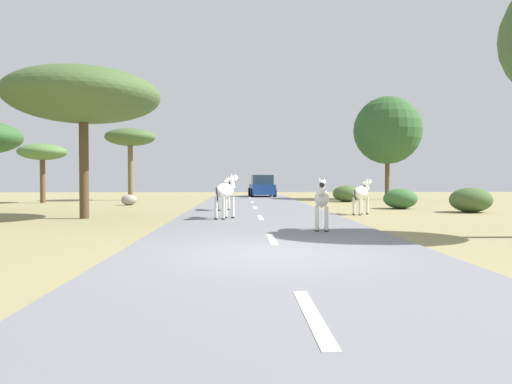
{
  "coord_description": "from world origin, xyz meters",
  "views": [
    {
      "loc": [
        -0.62,
        -8.59,
        1.4
      ],
      "look_at": [
        0.02,
        10.56,
        0.9
      ],
      "focal_mm": 32.91,
      "sensor_mm": 36.0,
      "label": 1
    }
  ],
  "objects_px": {
    "zebra_1": "(362,193)",
    "rock_2": "(129,200)",
    "tree_4": "(130,138)",
    "bush_3": "(400,199)",
    "zebra_3": "(226,191)",
    "tree_1": "(42,153)",
    "bush_0": "(346,194)",
    "tree_6": "(388,130)",
    "tree_0": "(83,96)",
    "zebra_2": "(224,190)",
    "car_0": "(262,187)",
    "bush_4": "(471,200)",
    "zebra_0": "(322,199)"
  },
  "relations": [
    {
      "from": "zebra_1",
      "to": "rock_2",
      "type": "relative_size",
      "value": 1.73
    },
    {
      "from": "tree_4",
      "to": "bush_3",
      "type": "height_order",
      "value": "tree_4"
    },
    {
      "from": "zebra_3",
      "to": "tree_1",
      "type": "bearing_deg",
      "value": 157.77
    },
    {
      "from": "bush_0",
      "to": "bush_3",
      "type": "height_order",
      "value": "bush_0"
    },
    {
      "from": "tree_4",
      "to": "zebra_3",
      "type": "bearing_deg",
      "value": -66.32
    },
    {
      "from": "tree_6",
      "to": "bush_3",
      "type": "xyz_separation_m",
      "value": [
        -2.8,
        -10.89,
        -4.45
      ]
    },
    {
      "from": "tree_0",
      "to": "rock_2",
      "type": "xyz_separation_m",
      "value": [
        -0.51,
        8.96,
        -4.1
      ]
    },
    {
      "from": "zebra_3",
      "to": "zebra_2",
      "type": "bearing_deg",
      "value": 117.89
    },
    {
      "from": "zebra_2",
      "to": "tree_4",
      "type": "xyz_separation_m",
      "value": [
        -6.78,
        11.41,
        3.3
      ]
    },
    {
      "from": "car_0",
      "to": "tree_0",
      "type": "bearing_deg",
      "value": -112.24
    },
    {
      "from": "tree_1",
      "to": "bush_3",
      "type": "xyz_separation_m",
      "value": [
        19.72,
        -6.38,
        -2.55
      ]
    },
    {
      "from": "zebra_3",
      "to": "rock_2",
      "type": "height_order",
      "value": "zebra_3"
    },
    {
      "from": "bush_4",
      "to": "rock_2",
      "type": "xyz_separation_m",
      "value": [
        -16.06,
        6.27,
        -0.24
      ]
    },
    {
      "from": "bush_4",
      "to": "tree_1",
      "type": "bearing_deg",
      "value": 157.66
    },
    {
      "from": "tree_6",
      "to": "bush_0",
      "type": "height_order",
      "value": "tree_6"
    },
    {
      "from": "tree_0",
      "to": "bush_0",
      "type": "distance_m",
      "value": 18.05
    },
    {
      "from": "zebra_0",
      "to": "bush_4",
      "type": "height_order",
      "value": "zebra_0"
    },
    {
      "from": "zebra_1",
      "to": "car_0",
      "type": "xyz_separation_m",
      "value": [
        -3.13,
        19.28,
        -0.03
      ]
    },
    {
      "from": "bush_3",
      "to": "tree_6",
      "type": "bearing_deg",
      "value": 75.59
    },
    {
      "from": "zebra_2",
      "to": "tree_6",
      "type": "xyz_separation_m",
      "value": [
        11.26,
        12.5,
        4.0
      ]
    },
    {
      "from": "zebra_2",
      "to": "bush_4",
      "type": "bearing_deg",
      "value": 9.43
    },
    {
      "from": "tree_6",
      "to": "rock_2",
      "type": "relative_size",
      "value": 8.63
    },
    {
      "from": "tree_1",
      "to": "rock_2",
      "type": "distance_m",
      "value": 6.99
    },
    {
      "from": "zebra_0",
      "to": "tree_0",
      "type": "xyz_separation_m",
      "value": [
        -7.8,
        4.78,
        3.51
      ]
    },
    {
      "from": "tree_0",
      "to": "tree_1",
      "type": "distance_m",
      "value": 13.36
    },
    {
      "from": "zebra_0",
      "to": "tree_4",
      "type": "bearing_deg",
      "value": -54.31
    },
    {
      "from": "zebra_2",
      "to": "rock_2",
      "type": "xyz_separation_m",
      "value": [
        -5.44,
        5.27,
        -0.65
      ]
    },
    {
      "from": "zebra_0",
      "to": "tree_6",
      "type": "height_order",
      "value": "tree_6"
    },
    {
      "from": "zebra_3",
      "to": "car_0",
      "type": "distance_m",
      "value": 21.76
    },
    {
      "from": "tree_0",
      "to": "tree_1",
      "type": "bearing_deg",
      "value": 118.46
    },
    {
      "from": "bush_4",
      "to": "tree_6",
      "type": "bearing_deg",
      "value": 87.3
    },
    {
      "from": "zebra_3",
      "to": "bush_0",
      "type": "xyz_separation_m",
      "value": [
        7.26,
        13.36,
        -0.48
      ]
    },
    {
      "from": "tree_1",
      "to": "bush_3",
      "type": "height_order",
      "value": "tree_1"
    },
    {
      "from": "bush_4",
      "to": "tree_4",
      "type": "bearing_deg",
      "value": 144.49
    },
    {
      "from": "zebra_3",
      "to": "zebra_1",
      "type": "bearing_deg",
      "value": 48.96
    },
    {
      "from": "bush_3",
      "to": "bush_4",
      "type": "distance_m",
      "value": 3.39
    },
    {
      "from": "bush_3",
      "to": "bush_4",
      "type": "relative_size",
      "value": 0.91
    },
    {
      "from": "tree_1",
      "to": "bush_3",
      "type": "relative_size",
      "value": 2.2
    },
    {
      "from": "zebra_2",
      "to": "car_0",
      "type": "xyz_separation_m",
      "value": [
        2.46,
        17.12,
        -0.09
      ]
    },
    {
      "from": "tree_4",
      "to": "bush_4",
      "type": "distance_m",
      "value": 21.7
    },
    {
      "from": "zebra_3",
      "to": "car_0",
      "type": "bearing_deg",
      "value": 109.32
    },
    {
      "from": "car_0",
      "to": "tree_4",
      "type": "xyz_separation_m",
      "value": [
        -9.24,
        -5.71,
        3.39
      ]
    },
    {
      "from": "tree_1",
      "to": "bush_4",
      "type": "relative_size",
      "value": 2.01
    },
    {
      "from": "tree_4",
      "to": "bush_0",
      "type": "relative_size",
      "value": 2.82
    },
    {
      "from": "zebra_3",
      "to": "bush_0",
      "type": "distance_m",
      "value": 15.21
    },
    {
      "from": "rock_2",
      "to": "bush_4",
      "type": "bearing_deg",
      "value": -21.34
    },
    {
      "from": "zebra_3",
      "to": "tree_6",
      "type": "bearing_deg",
      "value": 82.26
    },
    {
      "from": "tree_1",
      "to": "zebra_3",
      "type": "bearing_deg",
      "value": -47.49
    },
    {
      "from": "zebra_0",
      "to": "bush_4",
      "type": "distance_m",
      "value": 10.77
    },
    {
      "from": "zebra_1",
      "to": "bush_0",
      "type": "xyz_separation_m",
      "value": [
        1.88,
        10.99,
        -0.36
      ]
    }
  ]
}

